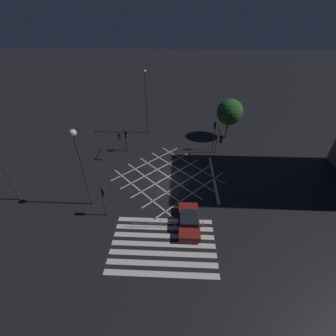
% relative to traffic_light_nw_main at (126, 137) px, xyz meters
% --- Properties ---
extents(ground_plane, '(200.00, 200.00, 0.00)m').
position_rel_traffic_light_nw_main_xyz_m(ground_plane, '(5.96, -5.66, -2.36)').
color(ground_plane, black).
extents(road_markings, '(13.65, 19.37, 0.01)m').
position_rel_traffic_light_nw_main_xyz_m(road_markings, '(6.26, -11.75, -2.36)').
color(road_markings, silver).
rests_on(road_markings, ground_plane).
extents(traffic_light_nw_main, '(0.39, 0.36, 3.30)m').
position_rel_traffic_light_nw_main_xyz_m(traffic_light_nw_main, '(0.00, 0.00, 0.00)').
color(traffic_light_nw_main, '#2D2D30').
rests_on(traffic_light_nw_main, ground_plane).
extents(traffic_light_ne_main, '(0.39, 0.36, 4.42)m').
position_rel_traffic_light_nw_main_xyz_m(traffic_light_ne_main, '(12.04, 0.85, 0.79)').
color(traffic_light_ne_main, '#2D2D30').
rests_on(traffic_light_ne_main, ground_plane).
extents(traffic_light_ne_cross, '(0.36, 2.78, 4.13)m').
position_rel_traffic_light_nw_main_xyz_m(traffic_light_ne_cross, '(12.41, -1.30, 0.69)').
color(traffic_light_ne_cross, '#2D2D30').
rests_on(traffic_light_ne_cross, ground_plane).
extents(traffic_light_sw_main, '(0.39, 0.36, 3.64)m').
position_rel_traffic_light_nw_main_xyz_m(traffic_light_sw_main, '(0.24, -12.11, 0.25)').
color(traffic_light_sw_main, '#2D2D30').
rests_on(traffic_light_sw_main, ground_plane).
extents(traffic_light_nw_cross, '(0.36, 2.99, 4.27)m').
position_rel_traffic_light_nw_main_xyz_m(traffic_light_nw_cross, '(-0.33, -1.08, 0.81)').
color(traffic_light_nw_cross, '#2D2D30').
rests_on(traffic_light_nw_cross, ground_plane).
extents(street_lamp_west, '(0.62, 0.62, 8.61)m').
position_rel_traffic_light_nw_main_xyz_m(street_lamp_west, '(-1.80, -10.62, 4.26)').
color(street_lamp_west, '#2D2D30').
rests_on(street_lamp_west, ground_plane).
extents(street_lamp_far, '(0.42, 0.42, 9.72)m').
position_rel_traffic_light_nw_main_xyz_m(street_lamp_far, '(2.20, 5.97, 3.69)').
color(street_lamp_far, '#2D2D30').
rests_on(street_lamp_far, ground_plane).
extents(street_tree_near, '(3.83, 3.83, 6.10)m').
position_rel_traffic_light_nw_main_xyz_m(street_tree_near, '(14.66, 4.92, 1.82)').
color(street_tree_near, brown).
rests_on(street_tree_near, ground_plane).
extents(waiting_car, '(1.89, 4.37, 1.30)m').
position_rel_traffic_light_nw_main_xyz_m(waiting_car, '(8.23, -13.03, -1.74)').
color(waiting_car, maroon).
rests_on(waiting_car, ground_plane).
extents(pedestrian_railing, '(6.60, 0.33, 1.05)m').
position_rel_traffic_light_nw_main_xyz_m(pedestrian_railing, '(6.29, -13.36, -1.69)').
color(pedestrian_railing, '#B7B7BC').
rests_on(pedestrian_railing, ground_plane).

